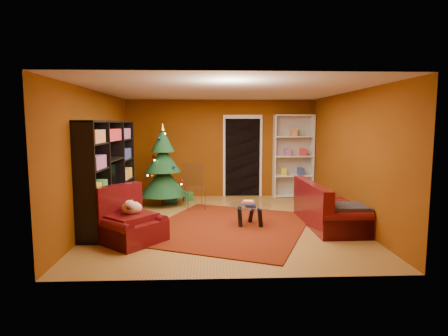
{
  "coord_description": "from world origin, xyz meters",
  "views": [
    {
      "loc": [
        -0.33,
        -7.32,
        1.97
      ],
      "look_at": [
        0.0,
        0.4,
        1.05
      ],
      "focal_mm": 30.0,
      "sensor_mm": 36.0,
      "label": 1
    }
  ],
  "objects_px": {
    "armchair": "(132,220)",
    "acrylic_chair": "(195,189)",
    "sofa": "(330,204)",
    "gift_box_green": "(188,196)",
    "coffee_table": "(251,215)",
    "rug": "(228,227)",
    "media_unit": "(108,173)",
    "dog": "(132,208)",
    "christmas_tree": "(163,165)",
    "gift_box_teal": "(172,197)",
    "white_bookshelf": "(293,156)"
  },
  "relations": [
    {
      "from": "armchair",
      "to": "rug",
      "type": "bearing_deg",
      "value": -22.18
    },
    {
      "from": "sofa",
      "to": "acrylic_chair",
      "type": "bearing_deg",
      "value": 59.14
    },
    {
      "from": "armchair",
      "to": "coffee_table",
      "type": "bearing_deg",
      "value": -25.75
    },
    {
      "from": "christmas_tree",
      "to": "dog",
      "type": "xyz_separation_m",
      "value": [
        -0.19,
        -2.82,
        -0.4
      ]
    },
    {
      "from": "coffee_table",
      "to": "dog",
      "type": "bearing_deg",
      "value": -158.39
    },
    {
      "from": "gift_box_teal",
      "to": "gift_box_green",
      "type": "height_order",
      "value": "gift_box_teal"
    },
    {
      "from": "gift_box_teal",
      "to": "dog",
      "type": "distance_m",
      "value": 3.04
    },
    {
      "from": "armchair",
      "to": "acrylic_chair",
      "type": "relative_size",
      "value": 1.03
    },
    {
      "from": "rug",
      "to": "sofa",
      "type": "distance_m",
      "value": 2.02
    },
    {
      "from": "christmas_tree",
      "to": "white_bookshelf",
      "type": "bearing_deg",
      "value": 14.7
    },
    {
      "from": "white_bookshelf",
      "to": "coffee_table",
      "type": "distance_m",
      "value": 3.34
    },
    {
      "from": "gift_box_teal",
      "to": "dog",
      "type": "bearing_deg",
      "value": -96.99
    },
    {
      "from": "dog",
      "to": "sofa",
      "type": "relative_size",
      "value": 0.2
    },
    {
      "from": "coffee_table",
      "to": "sofa",
      "type": "bearing_deg",
      "value": -0.16
    },
    {
      "from": "media_unit",
      "to": "dog",
      "type": "relative_size",
      "value": 6.6
    },
    {
      "from": "sofa",
      "to": "acrylic_chair",
      "type": "relative_size",
      "value": 2.11
    },
    {
      "from": "rug",
      "to": "armchair",
      "type": "bearing_deg",
      "value": -153.12
    },
    {
      "from": "gift_box_green",
      "to": "gift_box_teal",
      "type": "bearing_deg",
      "value": -143.11
    },
    {
      "from": "coffee_table",
      "to": "white_bookshelf",
      "type": "bearing_deg",
      "value": 62.94
    },
    {
      "from": "christmas_tree",
      "to": "dog",
      "type": "relative_size",
      "value": 4.99
    },
    {
      "from": "armchair",
      "to": "dog",
      "type": "bearing_deg",
      "value": 45.0
    },
    {
      "from": "gift_box_teal",
      "to": "acrylic_chair",
      "type": "relative_size",
      "value": 0.31
    },
    {
      "from": "rug",
      "to": "media_unit",
      "type": "height_order",
      "value": "media_unit"
    },
    {
      "from": "gift_box_green",
      "to": "armchair",
      "type": "relative_size",
      "value": 0.24
    },
    {
      "from": "christmas_tree",
      "to": "gift_box_green",
      "type": "relative_size",
      "value": 8.57
    },
    {
      "from": "rug",
      "to": "acrylic_chair",
      "type": "relative_size",
      "value": 3.41
    },
    {
      "from": "sofa",
      "to": "dog",
      "type": "bearing_deg",
      "value": 101.85
    },
    {
      "from": "gift_box_teal",
      "to": "coffee_table",
      "type": "distance_m",
      "value": 2.76
    },
    {
      "from": "sofa",
      "to": "christmas_tree",
      "type": "bearing_deg",
      "value": 58.93
    },
    {
      "from": "white_bookshelf",
      "to": "sofa",
      "type": "relative_size",
      "value": 1.13
    },
    {
      "from": "gift_box_green",
      "to": "coffee_table",
      "type": "xyz_separation_m",
      "value": [
        1.33,
        -2.45,
        0.1
      ]
    },
    {
      "from": "gift_box_green",
      "to": "armchair",
      "type": "distance_m",
      "value": 3.44
    },
    {
      "from": "armchair",
      "to": "acrylic_chair",
      "type": "height_order",
      "value": "acrylic_chair"
    },
    {
      "from": "white_bookshelf",
      "to": "armchair",
      "type": "relative_size",
      "value": 2.33
    },
    {
      "from": "rug",
      "to": "acrylic_chair",
      "type": "bearing_deg",
      "value": 113.42
    },
    {
      "from": "gift_box_teal",
      "to": "armchair",
      "type": "distance_m",
      "value": 3.09
    },
    {
      "from": "gift_box_green",
      "to": "coffee_table",
      "type": "distance_m",
      "value": 2.79
    },
    {
      "from": "christmas_tree",
      "to": "white_bookshelf",
      "type": "relative_size",
      "value": 0.88
    },
    {
      "from": "gift_box_green",
      "to": "armchair",
      "type": "bearing_deg",
      "value": -102.67
    },
    {
      "from": "dog",
      "to": "gift_box_green",
      "type": "bearing_deg",
      "value": 27.92
    },
    {
      "from": "gift_box_teal",
      "to": "acrylic_chair",
      "type": "bearing_deg",
      "value": -46.32
    },
    {
      "from": "white_bookshelf",
      "to": "christmas_tree",
      "type": "bearing_deg",
      "value": -165.64
    },
    {
      "from": "white_bookshelf",
      "to": "acrylic_chair",
      "type": "xyz_separation_m",
      "value": [
        -2.59,
        -1.34,
        -0.63
      ]
    },
    {
      "from": "media_unit",
      "to": "christmas_tree",
      "type": "xyz_separation_m",
      "value": [
        0.86,
        1.7,
        -0.05
      ]
    },
    {
      "from": "gift_box_teal",
      "to": "white_bookshelf",
      "type": "height_order",
      "value": "white_bookshelf"
    },
    {
      "from": "christmas_tree",
      "to": "sofa",
      "type": "bearing_deg",
      "value": -30.12
    },
    {
      "from": "sofa",
      "to": "acrylic_chair",
      "type": "height_order",
      "value": "acrylic_chair"
    },
    {
      "from": "rug",
      "to": "media_unit",
      "type": "bearing_deg",
      "value": 171.51
    },
    {
      "from": "gift_box_green",
      "to": "armchair",
      "type": "xyz_separation_m",
      "value": [
        -0.75,
        -3.35,
        0.26
      ]
    },
    {
      "from": "gift_box_green",
      "to": "coffee_table",
      "type": "bearing_deg",
      "value": -61.44
    }
  ]
}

